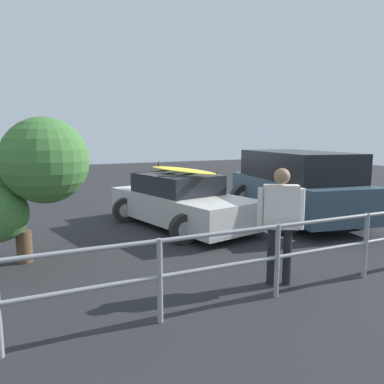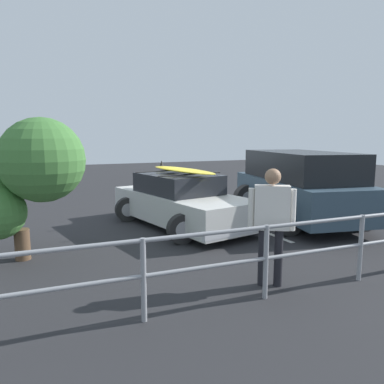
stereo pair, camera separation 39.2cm
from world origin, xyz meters
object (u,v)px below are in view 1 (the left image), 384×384
at_px(suv_car, 296,185).
at_px(person_bystander, 281,216).
at_px(sedan_car, 180,201).
at_px(bush_near_left, 30,174).

relative_size(suv_car, person_bystander, 2.75).
height_order(sedan_car, bush_near_left, bush_near_left).
distance_m(suv_car, person_bystander, 4.76).
distance_m(sedan_car, person_bystander, 4.13).
xyz_separation_m(suv_car, bush_near_left, (6.61, 0.53, 0.64)).
height_order(sedan_car, suv_car, suv_car).
bearing_deg(suv_car, person_bystander, 44.52).
relative_size(suv_car, bush_near_left, 1.90).
bearing_deg(sedan_car, suv_car, 166.19).
distance_m(person_bystander, bush_near_left, 4.30).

